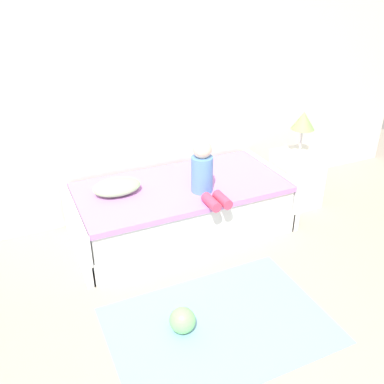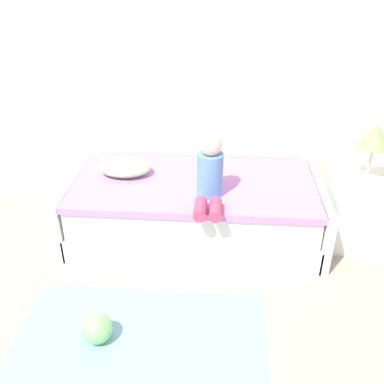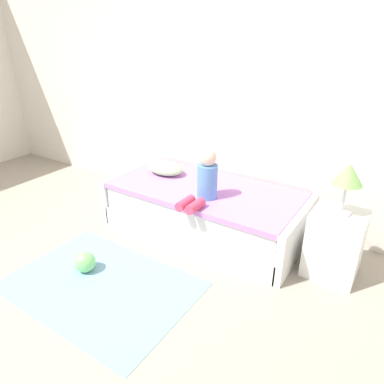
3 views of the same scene
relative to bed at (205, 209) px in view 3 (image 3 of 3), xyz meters
name	(u,v)px [view 3 (image 3 of 3)]	position (x,y,z in m)	size (l,w,h in m)	color
ground_plane	(13,329)	(-0.44, -2.00, -0.25)	(9.20, 9.20, 0.00)	#9E9384
wall_rear	(200,85)	(-0.44, 0.60, 1.20)	(7.20, 0.10, 2.90)	silver
bed	(205,209)	(0.00, 0.00, 0.00)	(2.11, 1.00, 0.50)	white
nightstand	(335,244)	(1.35, -0.02, 0.05)	(0.44, 0.44, 0.60)	white
table_lamp	(348,177)	(1.35, -0.02, 0.69)	(0.24, 0.24, 0.45)	silver
child_figure	(205,180)	(0.13, -0.23, 0.46)	(0.20, 0.51, 0.50)	#598CD1
pillow	(165,168)	(-0.59, 0.10, 0.32)	(0.44, 0.30, 0.13)	#99CC8C
toy_ball	(85,262)	(-0.52, -1.23, -0.15)	(0.19, 0.19, 0.19)	#7FD872
area_rug	(101,285)	(-0.26, -1.30, -0.24)	(1.60, 1.10, 0.01)	#7AA8CC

